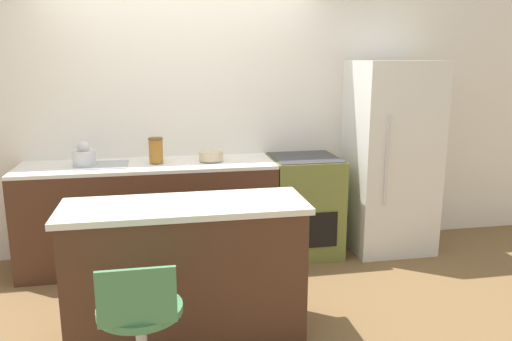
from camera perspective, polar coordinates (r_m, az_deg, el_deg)
The scene contains 10 objects.
ground_plane at distance 4.47m, azimuth -7.39°, elevation -11.72°, with size 14.00×14.00×0.00m, color brown.
wall_back at distance 4.79m, azimuth -8.36°, elevation 6.06°, with size 8.00×0.06×2.60m.
back_counter at distance 4.62m, azimuth -11.98°, elevation -4.90°, with size 2.23×0.63×0.94m.
kitchen_island at distance 3.39m, azimuth -7.93°, elevation -11.29°, with size 1.58×0.56×0.93m.
oven_range at distance 4.80m, azimuth 5.51°, elevation -3.98°, with size 0.63×0.64×0.94m.
refrigerator at distance 4.97m, azimuth 15.10°, elevation 1.48°, with size 0.76×0.71×1.82m.
stool_chair at distance 2.84m, azimuth -13.01°, elevation -17.85°, with size 0.45×0.45×0.86m.
kettle at distance 4.54m, azimuth -19.08°, elevation 1.61°, with size 0.19×0.19×0.21m.
mixing_bowl at distance 4.52m, azimuth -5.16°, elevation 1.68°, with size 0.21×0.21×0.08m.
canister_jar at distance 4.48m, azimuth -11.37°, elevation 2.30°, with size 0.13×0.13×0.22m.
Camera 1 is at (-0.21, -4.07, 1.84)m, focal length 35.00 mm.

